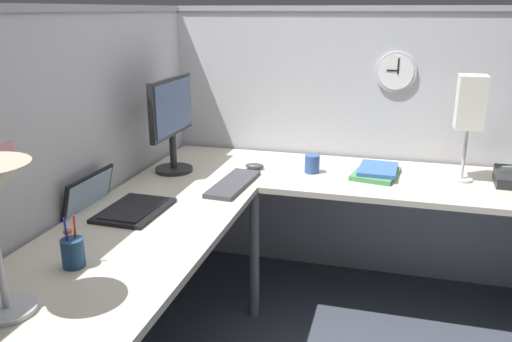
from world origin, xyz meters
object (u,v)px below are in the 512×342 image
(keyboard, at_px, (233,184))
(wall_clock, at_px, (396,72))
(laptop, at_px, (114,204))
(desk_lamp_paper, at_px, (470,105))
(coffee_mug, at_px, (312,164))
(computer_mouse, at_px, (255,166))
(book_stack, at_px, (377,172))
(monitor, at_px, (172,117))
(pen_cup, at_px, (73,252))

(keyboard, xyz_separation_m, wall_clock, (0.68, -0.73, 0.49))
(laptop, bearing_deg, desk_lamp_paper, -61.27)
(laptop, height_order, wall_clock, wall_clock)
(laptop, relative_size, coffee_mug, 4.05)
(computer_mouse, relative_size, book_stack, 0.33)
(coffee_mug, bearing_deg, monitor, 103.35)
(keyboard, relative_size, book_stack, 1.36)
(pen_cup, bearing_deg, keyboard, -16.03)
(keyboard, relative_size, computer_mouse, 4.13)
(desk_lamp_paper, distance_m, coffee_mug, 0.83)
(book_stack, xyz_separation_m, wall_clock, (0.33, -0.06, 0.48))
(monitor, xyz_separation_m, computer_mouse, (0.15, -0.41, -0.28))
(computer_mouse, height_order, pen_cup, pen_cup)
(laptop, relative_size, pen_cup, 2.16)
(keyboard, bearing_deg, coffee_mug, -43.41)
(monitor, height_order, coffee_mug, monitor)
(pen_cup, height_order, desk_lamp_paper, desk_lamp_paper)
(book_stack, xyz_separation_m, desk_lamp_paper, (0.03, -0.42, 0.36))
(monitor, height_order, keyboard, monitor)
(pen_cup, xyz_separation_m, coffee_mug, (1.25, -0.61, -0.00))
(laptop, xyz_separation_m, book_stack, (0.79, -1.08, -0.00))
(computer_mouse, xyz_separation_m, pen_cup, (-1.23, 0.30, 0.04))
(desk_lamp_paper, xyz_separation_m, wall_clock, (0.30, 0.36, 0.12))
(desk_lamp_paper, bearing_deg, laptop, 118.73)
(monitor, xyz_separation_m, laptop, (-0.58, 0.02, -0.27))
(monitor, distance_m, desk_lamp_paper, 1.49)
(computer_mouse, bearing_deg, book_stack, -85.06)
(computer_mouse, relative_size, pen_cup, 0.58)
(pen_cup, distance_m, book_stack, 1.59)
(pen_cup, xyz_separation_m, wall_clock, (1.62, -1.00, 0.45))
(computer_mouse, distance_m, coffee_mug, 0.31)
(book_stack, bearing_deg, keyboard, 117.49)
(pen_cup, height_order, coffee_mug, pen_cup)
(desk_lamp_paper, bearing_deg, coffee_mug, 95.19)
(desk_lamp_paper, relative_size, wall_clock, 2.41)
(book_stack, distance_m, desk_lamp_paper, 0.55)
(pen_cup, bearing_deg, book_stack, -36.24)
(desk_lamp_paper, bearing_deg, book_stack, 94.57)
(laptop, distance_m, computer_mouse, 0.85)
(laptop, height_order, coffee_mug, laptop)
(wall_clock, bearing_deg, keyboard, 133.20)
(computer_mouse, relative_size, coffee_mug, 1.08)
(coffee_mug, bearing_deg, laptop, 135.39)
(laptop, distance_m, wall_clock, 1.66)
(keyboard, height_order, pen_cup, pen_cup)
(monitor, height_order, wall_clock, wall_clock)
(laptop, height_order, pen_cup, pen_cup)
(keyboard, distance_m, wall_clock, 1.11)
(computer_mouse, xyz_separation_m, book_stack, (0.06, -0.65, 0.00))
(wall_clock, bearing_deg, monitor, 115.97)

